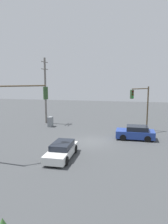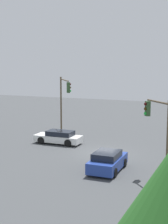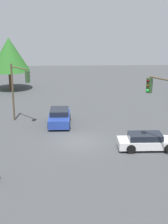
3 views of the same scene
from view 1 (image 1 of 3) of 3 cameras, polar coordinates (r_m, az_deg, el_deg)
ground_plane at (r=23.25m, az=2.12°, el=-7.71°), size 80.00×80.00×0.00m
sedan_white at (r=18.69m, az=-5.83°, el=-9.94°), size 4.63×1.86×1.28m
sedan_blue at (r=24.60m, az=13.32°, el=-5.29°), size 2.07×4.10×1.48m
traffic_signal_main at (r=27.76m, az=14.71°, el=2.72°), size 2.07×2.31×5.58m
traffic_signal_cross at (r=18.29m, az=-17.46°, el=1.19°), size 2.80×3.70×6.27m
utility_pole_tall at (r=32.26m, az=-10.06°, el=5.91°), size 2.20×0.28×9.46m
electrical_cabinet at (r=30.37m, az=-8.78°, el=-2.50°), size 0.95×0.53×1.35m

